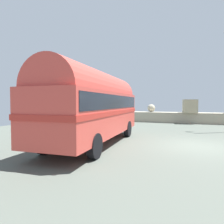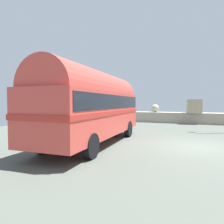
{
  "view_description": "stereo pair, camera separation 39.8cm",
  "coord_description": "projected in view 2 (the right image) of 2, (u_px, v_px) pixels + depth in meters",
  "views": [
    {
      "loc": [
        -0.34,
        -10.36,
        2.1
      ],
      "look_at": [
        -4.42,
        0.19,
        1.58
      ],
      "focal_mm": 32.26,
      "sensor_mm": 36.0,
      "label": 1
    },
    {
      "loc": [
        0.03,
        -10.21,
        2.1
      ],
      "look_at": [
        -4.42,
        0.19,
        1.58
      ],
      "focal_mm": 32.26,
      "sensor_mm": 36.0,
      "label": 2
    }
  ],
  "objects": [
    {
      "name": "ground",
      "position": [
        196.0,
        147.0,
        9.48
      ],
      "size": [
        32.0,
        26.0,
        0.02
      ],
      "color": "#4F554D"
    },
    {
      "name": "breakwater",
      "position": [
        200.0,
        117.0,
        20.18
      ],
      "size": [
        31.36,
        2.24,
        2.44
      ],
      "color": "#A39C86",
      "rests_on": "ground"
    },
    {
      "name": "vintage_coach",
      "position": [
        94.0,
        104.0,
        10.22
      ],
      "size": [
        2.92,
        8.71,
        3.7
      ],
      "rotation": [
        0.0,
        0.0,
        0.06
      ],
      "color": "black",
      "rests_on": "ground"
    }
  ]
}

